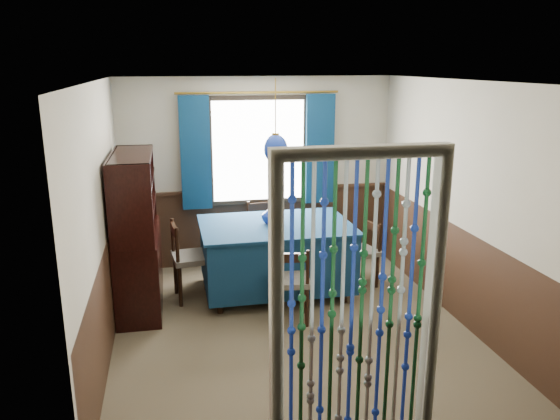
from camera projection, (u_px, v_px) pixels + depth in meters
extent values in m
plane|color=brown|center=(291.00, 326.00, 5.70)|extent=(4.00, 4.00, 0.00)
plane|color=silver|center=(292.00, 81.00, 5.05)|extent=(4.00, 4.00, 0.00)
plane|color=#BAB098|center=(258.00, 172.00, 7.27)|extent=(3.60, 0.00, 3.60)
plane|color=#BAB098|center=(361.00, 291.00, 3.48)|extent=(3.60, 0.00, 3.60)
plane|color=#BAB098|center=(101.00, 221.00, 5.02)|extent=(0.00, 4.00, 4.00)
plane|color=#BAB098|center=(458.00, 202.00, 5.73)|extent=(0.00, 4.00, 4.00)
plane|color=#362114|center=(259.00, 227.00, 7.45)|extent=(3.60, 0.00, 3.60)
plane|color=#362114|center=(356.00, 393.00, 3.69)|extent=(3.60, 0.00, 3.60)
plane|color=#362114|center=(109.00, 296.00, 5.22)|extent=(0.00, 4.00, 4.00)
plane|color=#362114|center=(451.00, 269.00, 5.92)|extent=(0.00, 4.00, 4.00)
cube|color=black|center=(258.00, 151.00, 7.14)|extent=(1.32, 0.12, 1.42)
cube|color=#0E2D4D|center=(276.00, 255.00, 6.45)|extent=(1.70, 1.15, 0.70)
cube|color=#0E2D4D|center=(276.00, 225.00, 6.36)|extent=(1.76, 1.21, 0.03)
cylinder|color=black|center=(220.00, 307.00, 5.99)|extent=(0.07, 0.07, 0.14)
cylinder|color=black|center=(344.00, 296.00, 6.28)|extent=(0.07, 0.07, 0.14)
cylinder|color=black|center=(213.00, 277.00, 6.83)|extent=(0.07, 0.07, 0.14)
cylinder|color=black|center=(323.00, 268.00, 7.12)|extent=(0.07, 0.07, 0.14)
cylinder|color=black|center=(274.00, 308.00, 5.63)|extent=(0.04, 0.04, 0.43)
cylinder|color=black|center=(307.00, 307.00, 5.65)|extent=(0.04, 0.04, 0.43)
cylinder|color=black|center=(273.00, 296.00, 5.93)|extent=(0.04, 0.04, 0.43)
cylinder|color=black|center=(304.00, 295.00, 5.95)|extent=(0.04, 0.04, 0.43)
cube|color=#5B5549|center=(290.00, 280.00, 5.73)|extent=(0.47, 0.45, 0.06)
cube|color=black|center=(291.00, 258.00, 5.48)|extent=(0.36, 0.09, 0.09)
cylinder|color=black|center=(274.00, 270.00, 5.51)|extent=(0.04, 0.04, 0.42)
cylinder|color=black|center=(308.00, 270.00, 5.53)|extent=(0.04, 0.04, 0.42)
cylinder|color=black|center=(275.00, 247.00, 7.45)|extent=(0.04, 0.04, 0.45)
cylinder|color=black|center=(249.00, 250.00, 7.34)|extent=(0.04, 0.04, 0.45)
cylinder|color=black|center=(283.00, 255.00, 7.14)|extent=(0.04, 0.04, 0.45)
cylinder|color=black|center=(257.00, 258.00, 7.03)|extent=(0.04, 0.04, 0.45)
cube|color=#5B5549|center=(266.00, 234.00, 7.17)|extent=(0.49, 0.48, 0.06)
cube|color=black|center=(262.00, 206.00, 7.25)|extent=(0.39, 0.09, 0.10)
cylinder|color=black|center=(275.00, 215.00, 7.35)|extent=(0.04, 0.04, 0.44)
cylinder|color=black|center=(249.00, 218.00, 7.23)|extent=(0.04, 0.04, 0.44)
cylinder|color=black|center=(176.00, 275.00, 6.46)|extent=(0.05, 0.05, 0.47)
cylinder|color=black|center=(180.00, 287.00, 6.11)|extent=(0.05, 0.05, 0.47)
cylinder|color=black|center=(206.00, 271.00, 6.57)|extent=(0.05, 0.05, 0.47)
cylinder|color=black|center=(212.00, 283.00, 6.22)|extent=(0.05, 0.05, 0.47)
cube|color=#5B5549|center=(192.00, 257.00, 6.27)|extent=(0.49, 0.51, 0.06)
cube|color=black|center=(174.00, 230.00, 6.12)|extent=(0.08, 0.40, 0.10)
cylinder|color=black|center=(173.00, 237.00, 6.33)|extent=(0.04, 0.04, 0.46)
cylinder|color=black|center=(177.00, 248.00, 5.99)|extent=(0.04, 0.04, 0.46)
cylinder|color=black|center=(377.00, 272.00, 6.64)|extent=(0.04, 0.04, 0.41)
cylinder|color=black|center=(363.00, 263.00, 6.92)|extent=(0.04, 0.04, 0.41)
cylinder|color=black|center=(356.00, 276.00, 6.52)|extent=(0.04, 0.04, 0.41)
cylinder|color=black|center=(343.00, 267.00, 6.80)|extent=(0.04, 0.04, 0.41)
cube|color=#5B5549|center=(360.00, 251.00, 6.66)|extent=(0.46, 0.48, 0.05)
cube|color=black|center=(373.00, 226.00, 6.65)|extent=(0.12, 0.34, 0.09)
cylinder|color=black|center=(380.00, 240.00, 6.54)|extent=(0.04, 0.04, 0.40)
cylinder|color=black|center=(365.00, 233.00, 6.82)|extent=(0.04, 0.04, 0.40)
cube|color=black|center=(140.00, 269.00, 6.10)|extent=(0.47, 1.33, 0.87)
cube|color=black|center=(131.00, 208.00, 5.28)|extent=(0.41, 0.05, 0.87)
cube|color=black|center=(137.00, 182.00, 6.48)|extent=(0.41, 0.05, 0.87)
cube|color=black|center=(132.00, 156.00, 5.77)|extent=(0.42, 1.33, 0.04)
cube|color=black|center=(114.00, 195.00, 5.84)|extent=(0.04, 1.31, 0.87)
cube|color=black|center=(138.00, 205.00, 5.92)|extent=(0.37, 1.25, 0.02)
cube|color=black|center=(136.00, 179.00, 5.84)|extent=(0.37, 1.25, 0.02)
cylinder|color=olive|center=(275.00, 114.00, 6.02)|extent=(0.01, 0.01, 0.77)
ellipsoid|color=navy|center=(276.00, 149.00, 6.12)|extent=(0.27, 0.27, 0.33)
cylinder|color=olive|center=(275.00, 134.00, 6.08)|extent=(0.08, 0.08, 0.03)
imported|color=navy|center=(270.00, 215.00, 6.35)|extent=(0.23, 0.23, 0.20)
imported|color=beige|center=(138.00, 208.00, 5.62)|extent=(0.29, 0.29, 0.06)
imported|color=beige|center=(142.00, 219.00, 6.20)|extent=(0.19, 0.19, 0.17)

